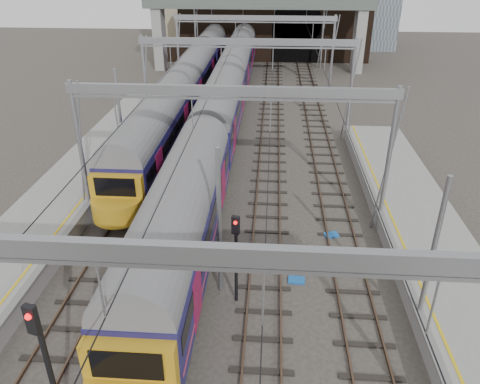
# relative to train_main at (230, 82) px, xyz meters

# --- Properties ---
(ground) EXTENTS (160.00, 160.00, 0.00)m
(ground) POSITION_rel_train_main_xyz_m (2.00, -29.52, -2.61)
(ground) COLOR #38332D
(ground) RESTS_ON ground
(platform_left) EXTENTS (4.32, 55.00, 1.12)m
(platform_left) POSITION_rel_train_main_xyz_m (-8.18, -27.02, -2.05)
(platform_left) COLOR gray
(platform_left) RESTS_ON ground
(tracks) EXTENTS (14.40, 80.00, 0.22)m
(tracks) POSITION_rel_train_main_xyz_m (2.00, -14.52, -2.59)
(tracks) COLOR #4C3828
(tracks) RESTS_ON ground
(overhead_line) EXTENTS (16.80, 80.00, 8.00)m
(overhead_line) POSITION_rel_train_main_xyz_m (2.00, -8.03, 3.96)
(overhead_line) COLOR gray
(overhead_line) RESTS_ON ground
(retaining_wall) EXTENTS (28.00, 2.75, 9.00)m
(retaining_wall) POSITION_rel_train_main_xyz_m (3.40, 22.41, 1.72)
(retaining_wall) COLOR black
(retaining_wall) RESTS_ON ground
(overbridge) EXTENTS (28.00, 3.00, 9.25)m
(overbridge) POSITION_rel_train_main_xyz_m (2.00, 16.48, 4.66)
(overbridge) COLOR gray
(overbridge) RESTS_ON ground
(train_main) EXTENTS (3.00, 69.30, 5.09)m
(train_main) POSITION_rel_train_main_xyz_m (0.00, 0.00, 0.00)
(train_main) COLOR black
(train_main) RESTS_ON ground
(train_second) EXTENTS (2.93, 50.81, 5.00)m
(train_second) POSITION_rel_train_main_xyz_m (-4.00, 2.33, -0.04)
(train_second) COLOR black
(train_second) RESTS_ON ground
(signal_near_left) EXTENTS (0.41, 0.48, 5.34)m
(signal_near_left) POSITION_rel_train_main_xyz_m (-2.29, -34.94, 0.72)
(signal_near_left) COLOR black
(signal_near_left) RESTS_ON ground
(signal_near_centre) EXTENTS (0.35, 0.45, 4.41)m
(signal_near_centre) POSITION_rel_train_main_xyz_m (2.76, -28.25, 0.21)
(signal_near_centre) COLOR black
(signal_near_centre) RESTS_ON ground
(equip_cover_b) EXTENTS (0.81, 0.59, 0.09)m
(equip_cover_b) POSITION_rel_train_main_xyz_m (5.47, -26.63, -2.56)
(equip_cover_b) COLOR #175AAD
(equip_cover_b) RESTS_ON ground
(equip_cover_c) EXTENTS (0.87, 0.71, 0.09)m
(equip_cover_c) POSITION_rel_train_main_xyz_m (7.51, -22.56, -2.56)
(equip_cover_c) COLOR #175AAD
(equip_cover_c) RESTS_ON ground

